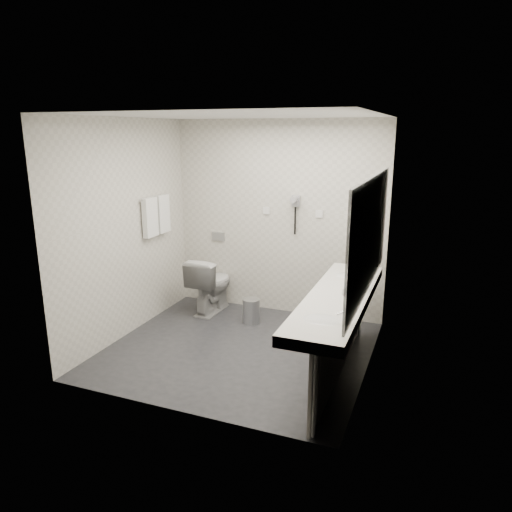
% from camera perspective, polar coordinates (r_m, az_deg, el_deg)
% --- Properties ---
extents(floor, '(2.80, 2.80, 0.00)m').
position_cam_1_polar(floor, '(5.39, -2.11, -11.10)').
color(floor, '#25262A').
rests_on(floor, ground).
extents(ceiling, '(2.80, 2.80, 0.00)m').
position_cam_1_polar(ceiling, '(4.85, -2.40, 16.54)').
color(ceiling, silver).
rests_on(ceiling, wall_back).
extents(wall_back, '(2.80, 0.00, 2.80)m').
position_cam_1_polar(wall_back, '(6.16, 2.61, 4.48)').
color(wall_back, beige).
rests_on(wall_back, floor).
extents(wall_front, '(2.80, 0.00, 2.80)m').
position_cam_1_polar(wall_front, '(3.85, -9.99, -2.06)').
color(wall_front, beige).
rests_on(wall_front, floor).
extents(wall_left, '(0.00, 2.60, 2.60)m').
position_cam_1_polar(wall_left, '(5.67, -15.36, 3.06)').
color(wall_left, beige).
rests_on(wall_left, floor).
extents(wall_right, '(0.00, 2.60, 2.60)m').
position_cam_1_polar(wall_right, '(4.60, 13.94, 0.51)').
color(wall_right, beige).
rests_on(wall_right, floor).
extents(vanity_counter, '(0.55, 2.20, 0.10)m').
position_cam_1_polar(vanity_counter, '(4.59, 9.84, -5.20)').
color(vanity_counter, silver).
rests_on(vanity_counter, floor).
extents(vanity_panel, '(0.03, 2.15, 0.75)m').
position_cam_1_polar(vanity_panel, '(4.74, 9.91, -10.07)').
color(vanity_panel, gray).
rests_on(vanity_panel, floor).
extents(vanity_post_near, '(0.06, 0.06, 0.75)m').
position_cam_1_polar(vanity_post_near, '(3.84, 7.06, -16.34)').
color(vanity_post_near, silver).
rests_on(vanity_post_near, floor).
extents(vanity_post_far, '(0.06, 0.06, 0.75)m').
position_cam_1_polar(vanity_post_far, '(5.69, 12.36, -5.89)').
color(vanity_post_far, silver).
rests_on(vanity_post_far, floor).
extents(mirror, '(0.02, 2.20, 1.05)m').
position_cam_1_polar(mirror, '(4.37, 13.55, 2.47)').
color(mirror, '#B2BCC6').
rests_on(mirror, wall_right).
extents(basin_near, '(0.40, 0.31, 0.05)m').
position_cam_1_polar(basin_near, '(3.98, 7.92, -7.75)').
color(basin_near, silver).
rests_on(basin_near, vanity_counter).
extents(basin_far, '(0.40, 0.31, 0.05)m').
position_cam_1_polar(basin_far, '(5.18, 11.33, -2.51)').
color(basin_far, silver).
rests_on(basin_far, vanity_counter).
extents(faucet_near, '(0.04, 0.04, 0.15)m').
position_cam_1_polar(faucet_near, '(3.91, 10.76, -6.87)').
color(faucet_near, silver).
rests_on(faucet_near, vanity_counter).
extents(faucet_far, '(0.04, 0.04, 0.15)m').
position_cam_1_polar(faucet_far, '(5.13, 13.52, -1.77)').
color(faucet_far, silver).
rests_on(faucet_far, vanity_counter).
extents(soap_bottle_a, '(0.06, 0.06, 0.10)m').
position_cam_1_polar(soap_bottle_a, '(4.56, 10.62, -4.02)').
color(soap_bottle_a, white).
rests_on(soap_bottle_a, vanity_counter).
extents(soap_bottle_b, '(0.12, 0.12, 0.11)m').
position_cam_1_polar(soap_bottle_b, '(4.67, 10.97, -3.56)').
color(soap_bottle_b, white).
rests_on(soap_bottle_b, vanity_counter).
extents(glass_left, '(0.07, 0.07, 0.12)m').
position_cam_1_polar(glass_left, '(4.70, 12.49, -3.41)').
color(glass_left, silver).
rests_on(glass_left, vanity_counter).
extents(glass_right, '(0.06, 0.06, 0.10)m').
position_cam_1_polar(glass_right, '(4.79, 12.89, -3.25)').
color(glass_right, silver).
rests_on(glass_right, vanity_counter).
extents(toilet, '(0.45, 0.76, 0.75)m').
position_cam_1_polar(toilet, '(6.35, -5.44, -3.38)').
color(toilet, silver).
rests_on(toilet, floor).
extents(flush_plate, '(0.18, 0.02, 0.12)m').
position_cam_1_polar(flush_plate, '(6.52, -4.56, 2.35)').
color(flush_plate, '#B2B5BA').
rests_on(flush_plate, wall_back).
extents(pedal_bin, '(0.25, 0.25, 0.30)m').
position_cam_1_polar(pedal_bin, '(6.01, -0.57, -6.69)').
color(pedal_bin, '#B2B5BA').
rests_on(pedal_bin, floor).
extents(bin_lid, '(0.21, 0.21, 0.02)m').
position_cam_1_polar(bin_lid, '(5.95, -0.57, -5.28)').
color(bin_lid, '#B2B5BA').
rests_on(bin_lid, pedal_bin).
extents(towel_rail, '(0.02, 0.62, 0.02)m').
position_cam_1_polar(towel_rail, '(6.03, -12.06, 6.84)').
color(towel_rail, silver).
rests_on(towel_rail, wall_left).
extents(towel_near, '(0.07, 0.24, 0.48)m').
position_cam_1_polar(towel_near, '(5.94, -12.60, 4.55)').
color(towel_near, white).
rests_on(towel_near, towel_rail).
extents(towel_far, '(0.07, 0.24, 0.48)m').
position_cam_1_polar(towel_far, '(6.17, -11.16, 5.00)').
color(towel_far, white).
rests_on(towel_far, towel_rail).
extents(dryer_cradle, '(0.10, 0.04, 0.14)m').
position_cam_1_polar(dryer_cradle, '(6.01, 4.81, 6.61)').
color(dryer_cradle, gray).
rests_on(dryer_cradle, wall_back).
extents(dryer_barrel, '(0.08, 0.14, 0.08)m').
position_cam_1_polar(dryer_barrel, '(5.94, 4.62, 6.81)').
color(dryer_barrel, gray).
rests_on(dryer_barrel, dryer_cradle).
extents(dryer_cord, '(0.02, 0.02, 0.35)m').
position_cam_1_polar(dryer_cord, '(6.04, 4.72, 4.25)').
color(dryer_cord, black).
rests_on(dryer_cord, dryer_cradle).
extents(switch_plate_a, '(0.09, 0.02, 0.09)m').
position_cam_1_polar(switch_plate_a, '(6.18, 1.26, 5.47)').
color(switch_plate_a, silver).
rests_on(switch_plate_a, wall_back).
extents(switch_plate_b, '(0.09, 0.02, 0.09)m').
position_cam_1_polar(switch_plate_b, '(5.98, 7.60, 5.03)').
color(switch_plate_b, silver).
rests_on(switch_plate_b, wall_back).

